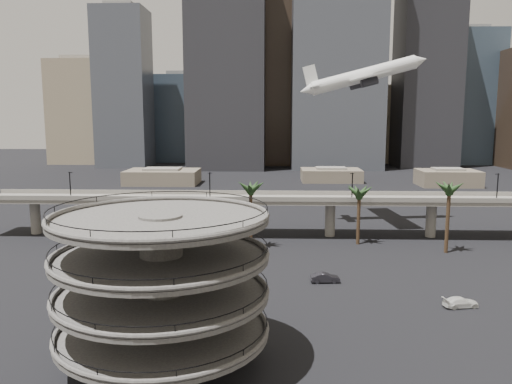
{
  "coord_description": "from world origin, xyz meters",
  "views": [
    {
      "loc": [
        -1.6,
        -53.13,
        26.08
      ],
      "look_at": [
        -4.41,
        28.0,
        13.82
      ],
      "focal_mm": 35.0,
      "sensor_mm": 36.0,
      "label": 1
    }
  ],
  "objects_px": {
    "car_a": "(212,308)",
    "car_c": "(461,302)",
    "overpass": "(280,203)",
    "car_b": "(325,278)",
    "parking_ramp": "(162,276)",
    "airborne_jet": "(363,76)"
  },
  "relations": [
    {
      "from": "overpass",
      "to": "car_c",
      "type": "distance_m",
      "value": 48.47
    },
    {
      "from": "car_a",
      "to": "car_b",
      "type": "xyz_separation_m",
      "value": [
        16.4,
        13.25,
        0.05
      ]
    },
    {
      "from": "parking_ramp",
      "to": "car_b",
      "type": "xyz_separation_m",
      "value": [
        19.76,
        27.47,
        -9.07
      ]
    },
    {
      "from": "parking_ramp",
      "to": "car_a",
      "type": "height_order",
      "value": "parking_ramp"
    },
    {
      "from": "overpass",
      "to": "airborne_jet",
      "type": "xyz_separation_m",
      "value": [
        19.53,
        13.32,
        28.28
      ]
    },
    {
      "from": "car_a",
      "to": "car_b",
      "type": "height_order",
      "value": "car_b"
    },
    {
      "from": "car_b",
      "to": "overpass",
      "type": "bearing_deg",
      "value": 7.24
    },
    {
      "from": "overpass",
      "to": "car_a",
      "type": "bearing_deg",
      "value": -102.15
    },
    {
      "from": "parking_ramp",
      "to": "car_c",
      "type": "bearing_deg",
      "value": 25.26
    },
    {
      "from": "car_a",
      "to": "car_b",
      "type": "bearing_deg",
      "value": -27.74
    },
    {
      "from": "car_b",
      "to": "car_c",
      "type": "height_order",
      "value": "car_b"
    },
    {
      "from": "parking_ramp",
      "to": "car_b",
      "type": "distance_m",
      "value": 35.03
    },
    {
      "from": "car_a",
      "to": "car_b",
      "type": "distance_m",
      "value": 21.08
    },
    {
      "from": "car_a",
      "to": "car_b",
      "type": "relative_size",
      "value": 0.9
    },
    {
      "from": "overpass",
      "to": "car_b",
      "type": "xyz_separation_m",
      "value": [
        6.76,
        -31.53,
        -6.57
      ]
    },
    {
      "from": "parking_ramp",
      "to": "overpass",
      "type": "bearing_deg",
      "value": 77.57
    },
    {
      "from": "airborne_jet",
      "to": "car_c",
      "type": "xyz_separation_m",
      "value": [
        4.9,
        -54.65,
        -34.9
      ]
    },
    {
      "from": "airborne_jet",
      "to": "car_b",
      "type": "relative_size",
      "value": 6.69
    },
    {
      "from": "parking_ramp",
      "to": "car_c",
      "type": "xyz_separation_m",
      "value": [
        37.43,
        17.66,
        -9.12
      ]
    },
    {
      "from": "car_c",
      "to": "car_b",
      "type": "bearing_deg",
      "value": 49.85
    },
    {
      "from": "overpass",
      "to": "car_a",
      "type": "distance_m",
      "value": 46.28
    },
    {
      "from": "car_a",
      "to": "car_c",
      "type": "height_order",
      "value": "car_a"
    }
  ]
}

